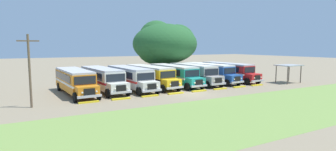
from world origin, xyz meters
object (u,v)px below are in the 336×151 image
object	(u,v)px
parked_bus_slot_2	(130,77)
utility_pole	(30,69)
broad_shade_tree	(164,43)
parked_bus_slot_3	(150,75)
parked_bus_slot_1	(102,78)
parked_bus_slot_6	(209,72)
parked_bus_slot_7	(228,71)
waiting_shelter	(289,67)
parked_bus_slot_4	(174,74)
parked_bus_slot_0	(75,80)
parked_bus_slot_5	(193,73)

from	to	relation	value
parked_bus_slot_2	utility_pole	world-z (taller)	utility_pole
broad_shade_tree	parked_bus_slot_3	bearing A→B (deg)	-127.25
parked_bus_slot_1	parked_bus_slot_6	xyz separation A→B (m)	(16.55, -0.02, 0.00)
parked_bus_slot_6	parked_bus_slot_7	bearing A→B (deg)	80.15
parked_bus_slot_3	parked_bus_slot_6	distance (m)	10.01
parked_bus_slot_6	broad_shade_tree	world-z (taller)	broad_shade_tree
parked_bus_slot_1	waiting_shelter	distance (m)	27.21
parked_bus_slot_4	broad_shade_tree	bearing A→B (deg)	156.20
parked_bus_slot_2	parked_bus_slot_4	size ratio (longest dim) A/B	1.00
parked_bus_slot_0	parked_bus_slot_5	distance (m)	16.97
parked_bus_slot_3	waiting_shelter	world-z (taller)	parked_bus_slot_3
parked_bus_slot_4	parked_bus_slot_0	bearing A→B (deg)	-90.89
parked_bus_slot_1	broad_shade_tree	size ratio (longest dim) A/B	0.87
waiting_shelter	parked_bus_slot_4	bearing A→B (deg)	158.35
parked_bus_slot_2	waiting_shelter	size ratio (longest dim) A/B	3.03
utility_pole	parked_bus_slot_6	bearing A→B (deg)	13.42
parked_bus_slot_2	utility_pole	size ratio (longest dim) A/B	1.65
parked_bus_slot_5	utility_pole	distance (m)	22.59
parked_bus_slot_3	broad_shade_tree	size ratio (longest dim) A/B	0.87
utility_pole	parked_bus_slot_1	bearing A→B (deg)	35.94
parked_bus_slot_0	waiting_shelter	distance (m)	30.37
parked_bus_slot_5	parked_bus_slot_4	bearing A→B (deg)	-87.31
parked_bus_slot_5	waiting_shelter	bearing A→B (deg)	62.52
parked_bus_slot_6	parked_bus_slot_5	bearing A→B (deg)	-93.09
parked_bus_slot_4	parked_bus_slot_5	distance (m)	3.42
parked_bus_slot_2	parked_bus_slot_3	bearing A→B (deg)	96.87
parked_bus_slot_0	parked_bus_slot_5	xyz separation A→B (m)	(16.96, 0.50, 0.00)
parked_bus_slot_0	parked_bus_slot_1	xyz separation A→B (m)	(3.38, 0.63, 0.00)
utility_pole	waiting_shelter	distance (m)	34.55
parked_bus_slot_3	broad_shade_tree	bearing A→B (deg)	137.35
parked_bus_slot_3	broad_shade_tree	distance (m)	13.56
parked_bus_slot_5	parked_bus_slot_6	world-z (taller)	same
parked_bus_slot_0	parked_bus_slot_2	distance (m)	6.84
parked_bus_slot_4	broad_shade_tree	xyz separation A→B (m)	(4.12, 10.46, 4.48)
parked_bus_slot_2	parked_bus_slot_7	bearing A→B (deg)	87.62
parked_bus_slot_5	broad_shade_tree	bearing A→B (deg)	175.93
parked_bus_slot_2	parked_bus_slot_4	bearing A→B (deg)	89.14
broad_shade_tree	waiting_shelter	xyz separation A→B (m)	(12.07, -16.89, -3.61)
parked_bus_slot_6	parked_bus_slot_1	bearing A→B (deg)	-95.12
parked_bus_slot_6	utility_pole	world-z (taller)	utility_pole
parked_bus_slot_1	broad_shade_tree	xyz separation A→B (m)	(14.28, 10.17, 4.48)
parked_bus_slot_0	parked_bus_slot_4	distance (m)	13.55
parked_bus_slot_1	parked_bus_slot_2	size ratio (longest dim) A/B	1.00
parked_bus_slot_2	parked_bus_slot_5	size ratio (longest dim) A/B	1.01
parked_bus_slot_2	parked_bus_slot_5	distance (m)	10.13
parked_bus_slot_1	parked_bus_slot_5	xyz separation A→B (m)	(13.58, -0.12, 0.00)
utility_pole	parked_bus_slot_3	bearing A→B (deg)	21.86
parked_bus_slot_3	utility_pole	size ratio (longest dim) A/B	1.66
parked_bus_slot_2	broad_shade_tree	size ratio (longest dim) A/B	0.86
parked_bus_slot_6	parked_bus_slot_7	size ratio (longest dim) A/B	1.00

